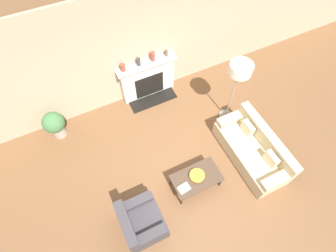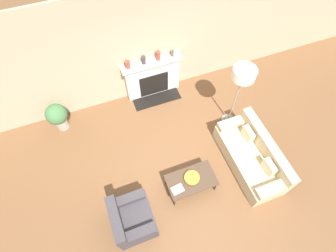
{
  "view_description": "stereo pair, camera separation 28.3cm",
  "coord_description": "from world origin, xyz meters",
  "px_view_note": "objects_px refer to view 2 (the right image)",
  "views": [
    {
      "loc": [
        -1.43,
        -1.57,
        5.49
      ],
      "look_at": [
        -0.04,
        1.3,
        0.45
      ],
      "focal_mm": 28.0,
      "sensor_mm": 36.0,
      "label": 1
    },
    {
      "loc": [
        -1.17,
        -1.69,
        5.49
      ],
      "look_at": [
        -0.04,
        1.3,
        0.45
      ],
      "focal_mm": 28.0,
      "sensor_mm": 36.0,
      "label": 2
    }
  ],
  "objects_px": {
    "fireplace": "(153,78)",
    "mantel_vase_right": "(172,53)",
    "couch": "(252,156)",
    "armchair_near": "(131,219)",
    "mantel_vase_center_right": "(158,56)",
    "potted_plant": "(57,116)",
    "coffee_table": "(191,180)",
    "floor_lamp": "(243,78)",
    "mantel_vase_left": "(128,65)",
    "mantel_vase_center_left": "(144,60)",
    "bowl": "(192,178)",
    "book": "(178,189)"
  },
  "relations": [
    {
      "from": "armchair_near",
      "to": "mantel_vase_left",
      "type": "height_order",
      "value": "mantel_vase_left"
    },
    {
      "from": "couch",
      "to": "floor_lamp",
      "type": "relative_size",
      "value": 1.05
    },
    {
      "from": "mantel_vase_center_left",
      "to": "mantel_vase_right",
      "type": "xyz_separation_m",
      "value": [
        0.71,
        0.0,
        -0.02
      ]
    },
    {
      "from": "fireplace",
      "to": "floor_lamp",
      "type": "bearing_deg",
      "value": -46.5
    },
    {
      "from": "mantel_vase_center_left",
      "to": "potted_plant",
      "type": "height_order",
      "value": "mantel_vase_center_left"
    },
    {
      "from": "fireplace",
      "to": "floor_lamp",
      "type": "relative_size",
      "value": 0.84
    },
    {
      "from": "mantel_vase_center_right",
      "to": "mantel_vase_right",
      "type": "bearing_deg",
      "value": 0.0
    },
    {
      "from": "floor_lamp",
      "to": "mantel_vase_left",
      "type": "xyz_separation_m",
      "value": [
        -2.02,
        1.54,
        -0.36
      ]
    },
    {
      "from": "fireplace",
      "to": "mantel_vase_right",
      "type": "relative_size",
      "value": 9.35
    },
    {
      "from": "floor_lamp",
      "to": "potted_plant",
      "type": "xyz_separation_m",
      "value": [
        -3.9,
        1.28,
        -1.09
      ]
    },
    {
      "from": "book",
      "to": "potted_plant",
      "type": "xyz_separation_m",
      "value": [
        -1.98,
        2.61,
        0.06
      ]
    },
    {
      "from": "floor_lamp",
      "to": "mantel_vase_center_right",
      "type": "xyz_separation_m",
      "value": [
        -1.28,
        1.54,
        -0.33
      ]
    },
    {
      "from": "couch",
      "to": "potted_plant",
      "type": "xyz_separation_m",
      "value": [
        -3.8,
        2.47,
        0.16
      ]
    },
    {
      "from": "floor_lamp",
      "to": "mantel_vase_center_left",
      "type": "bearing_deg",
      "value": 136.63
    },
    {
      "from": "fireplace",
      "to": "mantel_vase_right",
      "type": "distance_m",
      "value": 0.83
    },
    {
      "from": "bowl",
      "to": "mantel_vase_center_right",
      "type": "xyz_separation_m",
      "value": [
        0.28,
        2.77,
        0.79
      ]
    },
    {
      "from": "couch",
      "to": "mantel_vase_right",
      "type": "distance_m",
      "value": 2.99
    },
    {
      "from": "fireplace",
      "to": "mantel_vase_center_left",
      "type": "bearing_deg",
      "value": 175.39
    },
    {
      "from": "floor_lamp",
      "to": "mantel_vase_right",
      "type": "height_order",
      "value": "floor_lamp"
    },
    {
      "from": "couch",
      "to": "armchair_near",
      "type": "height_order",
      "value": "couch"
    },
    {
      "from": "mantel_vase_center_left",
      "to": "mantel_vase_right",
      "type": "bearing_deg",
      "value": 0.0
    },
    {
      "from": "coffee_table",
      "to": "mantel_vase_center_left",
      "type": "distance_m",
      "value": 2.91
    },
    {
      "from": "fireplace",
      "to": "coffee_table",
      "type": "bearing_deg",
      "value": -92.63
    },
    {
      "from": "mantel_vase_center_right",
      "to": "potted_plant",
      "type": "xyz_separation_m",
      "value": [
        -2.62,
        -0.27,
        -0.76
      ]
    },
    {
      "from": "book",
      "to": "mantel_vase_center_right",
      "type": "distance_m",
      "value": 3.06
    },
    {
      "from": "fireplace",
      "to": "potted_plant",
      "type": "relative_size",
      "value": 1.95
    },
    {
      "from": "coffee_table",
      "to": "mantel_vase_center_right",
      "type": "height_order",
      "value": "mantel_vase_center_right"
    },
    {
      "from": "couch",
      "to": "fireplace",
      "type": "bearing_deg",
      "value": -153.59
    },
    {
      "from": "coffee_table",
      "to": "bowl",
      "type": "distance_m",
      "value": 0.07
    },
    {
      "from": "armchair_near",
      "to": "coffee_table",
      "type": "bearing_deg",
      "value": -77.81
    },
    {
      "from": "bowl",
      "to": "mantel_vase_left",
      "type": "height_order",
      "value": "mantel_vase_left"
    },
    {
      "from": "armchair_near",
      "to": "bowl",
      "type": "distance_m",
      "value": 1.43
    },
    {
      "from": "couch",
      "to": "mantel_vase_right",
      "type": "bearing_deg",
      "value": -163.22
    },
    {
      "from": "bowl",
      "to": "couch",
      "type": "bearing_deg",
      "value": 1.18
    },
    {
      "from": "bowl",
      "to": "floor_lamp",
      "type": "distance_m",
      "value": 2.28
    },
    {
      "from": "fireplace",
      "to": "couch",
      "type": "bearing_deg",
      "value": -63.59
    },
    {
      "from": "book",
      "to": "mantel_vase_right",
      "type": "height_order",
      "value": "mantel_vase_right"
    },
    {
      "from": "mantel_vase_right",
      "to": "potted_plant",
      "type": "relative_size",
      "value": 0.21
    },
    {
      "from": "armchair_near",
      "to": "mantel_vase_center_right",
      "type": "xyz_separation_m",
      "value": [
        1.67,
        3.08,
        0.92
      ]
    },
    {
      "from": "mantel_vase_left",
      "to": "mantel_vase_center_right",
      "type": "height_order",
      "value": "mantel_vase_center_right"
    },
    {
      "from": "mantel_vase_left",
      "to": "mantel_vase_right",
      "type": "height_order",
      "value": "mantel_vase_left"
    },
    {
      "from": "armchair_near",
      "to": "potted_plant",
      "type": "height_order",
      "value": "armchair_near"
    },
    {
      "from": "floor_lamp",
      "to": "mantel_vase_center_right",
      "type": "bearing_deg",
      "value": 129.61
    },
    {
      "from": "mantel_vase_left",
      "to": "potted_plant",
      "type": "height_order",
      "value": "mantel_vase_left"
    },
    {
      "from": "fireplace",
      "to": "mantel_vase_left",
      "type": "xyz_separation_m",
      "value": [
        -0.57,
        0.01,
        0.65
      ]
    },
    {
      "from": "mantel_vase_left",
      "to": "fireplace",
      "type": "bearing_deg",
      "value": -1.48
    },
    {
      "from": "mantel_vase_left",
      "to": "mantel_vase_center_right",
      "type": "distance_m",
      "value": 0.74
    },
    {
      "from": "mantel_vase_right",
      "to": "potted_plant",
      "type": "distance_m",
      "value": 3.07
    },
    {
      "from": "mantel_vase_center_right",
      "to": "mantel_vase_left",
      "type": "bearing_deg",
      "value": 180.0
    },
    {
      "from": "armchair_near",
      "to": "mantel_vase_right",
      "type": "relative_size",
      "value": 5.27
    }
  ]
}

